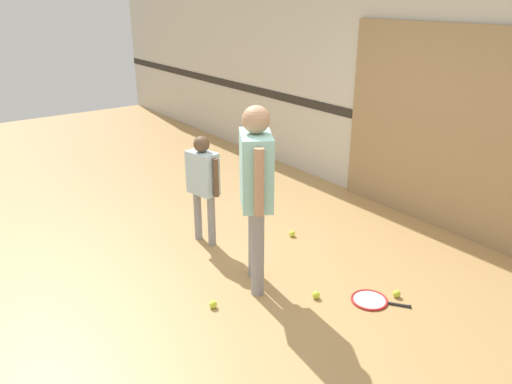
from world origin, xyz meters
The scene contains 10 objects.
ground_plane centered at (0.00, 0.00, 0.00)m, with size 16.00×16.00×0.00m, color tan.
wall_back centered at (0.00, 2.32, 1.60)m, with size 16.00×0.07×3.20m.
wall_panel centered at (0.15, 2.26, 1.09)m, with size 2.61×0.05×2.19m.
person_instructor centered at (-0.02, -0.11, 1.01)m, with size 0.54×0.45×1.64m.
person_student_left centered at (-1.02, -0.05, 0.72)m, with size 0.43×0.24×1.16m.
racket_spare_on_floor centered at (0.78, 0.52, 0.01)m, with size 0.51×0.44×0.03m.
tennis_ball_near_instructor centered at (0.06, -0.62, 0.03)m, with size 0.07×0.07×0.07m, color #CCE038.
tennis_ball_by_spare_racket centered at (0.87, 0.74, 0.03)m, with size 0.07×0.07×0.07m, color #CCE038.
tennis_ball_stray_left centered at (-0.56, 0.77, 0.03)m, with size 0.07×0.07×0.07m, color #CCE038.
tennis_ball_stray_right centered at (0.47, 0.17, 0.03)m, with size 0.07×0.07×0.07m, color #CCE038.
Camera 1 is at (3.12, -2.43, 2.46)m, focal length 35.00 mm.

